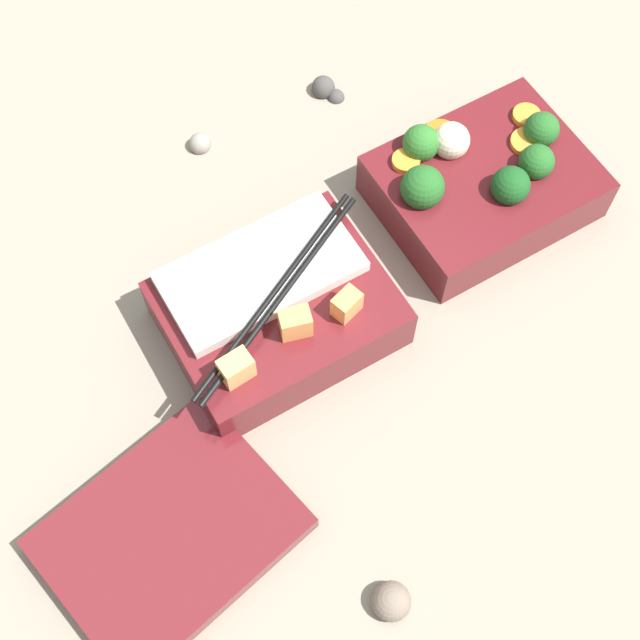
% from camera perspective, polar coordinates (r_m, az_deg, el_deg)
% --- Properties ---
extents(ground_plane, '(3.00, 3.00, 0.00)m').
position_cam_1_polar(ground_plane, '(0.83, 5.07, 3.61)').
color(ground_plane, gray).
extents(bento_tray_vegetable, '(0.19, 0.15, 0.08)m').
position_cam_1_polar(bento_tray_vegetable, '(0.85, 10.32, 8.67)').
color(bento_tray_vegetable, maroon).
rests_on(bento_tray_vegetable, ground_plane).
extents(bento_tray_rice, '(0.21, 0.15, 0.08)m').
position_cam_1_polar(bento_tray_rice, '(0.77, -2.71, 0.53)').
color(bento_tray_rice, maroon).
rests_on(bento_tray_rice, ground_plane).
extents(bento_lid, '(0.21, 0.18, 0.02)m').
position_cam_1_polar(bento_lid, '(0.73, -9.58, -13.34)').
color(bento_lid, maroon).
rests_on(bento_lid, ground_plane).
extents(pebble_0, '(0.03, 0.03, 0.03)m').
position_cam_1_polar(pebble_0, '(0.72, 4.57, -17.51)').
color(pebble_0, '#7A6B5B').
rests_on(pebble_0, ground_plane).
extents(pebble_1, '(0.02, 0.02, 0.02)m').
position_cam_1_polar(pebble_1, '(0.91, -7.69, 11.13)').
color(pebble_1, gray).
rests_on(pebble_1, ground_plane).
extents(pebble_2, '(0.02, 0.02, 0.02)m').
position_cam_1_polar(pebble_2, '(0.95, 0.21, 14.67)').
color(pebble_2, '#474442').
rests_on(pebble_2, ground_plane).
extents(pebble_3, '(0.02, 0.02, 0.02)m').
position_cam_1_polar(pebble_3, '(0.94, 1.04, 14.22)').
color(pebble_3, '#474442').
rests_on(pebble_3, ground_plane).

